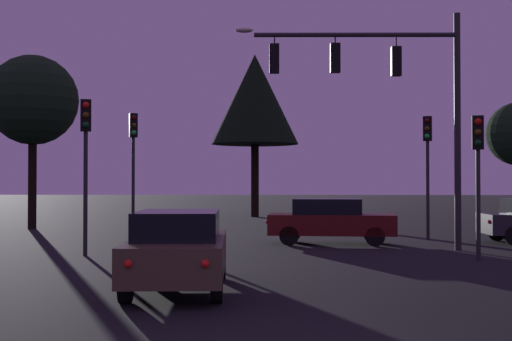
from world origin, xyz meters
TOP-DOWN VIEW (x-y plane):
  - ground_plane at (0.00, 24.50)m, footprint 168.00×168.00m
  - traffic_signal_mast_arm at (3.24, 14.58)m, footprint 6.89×0.49m
  - traffic_light_corner_left at (5.23, 12.03)m, footprint 0.35×0.38m
  - traffic_light_corner_right at (-5.52, 12.77)m, footprint 0.35×0.38m
  - traffic_light_median at (-5.51, 19.03)m, footprint 0.36×0.39m
  - traffic_light_far_side at (5.36, 18.59)m, footprint 0.36×0.39m
  - car_nearside_lane at (-2.01, 6.79)m, footprint 2.00×4.47m
  - car_crossing_left at (1.68, 16.71)m, footprint 4.39×2.09m
  - tree_left_far at (-1.45, 34.69)m, footprint 5.28×5.28m
  - tree_center_horizon at (-11.06, 23.74)m, footprint 4.03×4.03m

SIDE VIEW (x-z plane):
  - ground_plane at x=0.00m, z-range 0.00..0.00m
  - car_crossing_left at x=1.68m, z-range 0.03..1.55m
  - car_nearside_lane at x=-2.01m, z-range 0.03..1.55m
  - traffic_light_corner_left at x=5.23m, z-range 0.82..4.67m
  - traffic_light_corner_right at x=-5.52m, z-range 0.92..5.33m
  - traffic_light_far_side at x=5.36m, z-range 0.93..5.41m
  - traffic_light_median at x=-5.51m, z-range 0.96..5.62m
  - traffic_signal_mast_arm at x=3.24m, z-range 1.44..8.69m
  - tree_center_horizon at x=-11.06m, z-range 1.85..9.63m
  - tree_left_far at x=-1.45m, z-range 2.16..12.03m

